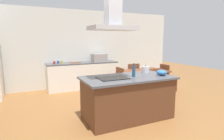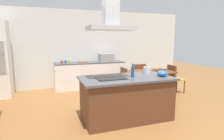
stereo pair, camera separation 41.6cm
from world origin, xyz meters
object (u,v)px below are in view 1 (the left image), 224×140
Objects in this scene: coffee_mug_blue at (58,62)px; cutting_board at (76,62)px; chair_facing_island at (157,83)px; range_hood at (113,17)px; chair_facing_back_wall at (132,75)px; mixing_bowl at (162,72)px; chair_at_right_end at (167,76)px; olive_oil_bottle at (134,71)px; cooktop at (113,78)px; countertop_microwave at (99,58)px; chair_at_left_end at (116,81)px; coffee_mug_yellow at (62,62)px; dining_table at (143,73)px; tea_kettle at (146,70)px; coffee_mug_red at (54,63)px.

coffee_mug_blue is 0.58m from cutting_board.
range_hood is at bearing -158.48° from chair_facing_island.
mixing_bowl is at bearing -104.25° from chair_facing_back_wall.
range_hood is at bearing -152.84° from chair_at_right_end.
chair_facing_back_wall is at bearing 59.62° from olive_oil_bottle.
mixing_bowl is at bearing -134.76° from chair_at_right_end.
coffee_mug_blue is (-0.60, 2.91, 0.04)m from cooktop.
countertop_microwave is 2.44m from chair_facing_island.
chair_at_left_end is (-0.37, 1.47, -0.45)m from mixing_bowl.
cutting_board reaches higher than chair_at_right_end.
range_hood reaches higher than chair_at_right_end.
chair_at_right_end is (1.74, -1.56, -0.53)m from countertop_microwave.
coffee_mug_yellow is at bearing 127.00° from chair_at_left_end.
chair_facing_island is (1.67, -2.28, -0.40)m from cutting_board.
coffee_mug_yellow is 2.37m from chair_facing_back_wall.
dining_table is 1.57× the size of chair_facing_back_wall.
coffee_mug_blue is 0.06× the size of dining_table.
dining_table is 0.93m from chair_at_left_end.
tea_kettle is 0.24× the size of chair_facing_back_wall.
chair_facing_back_wall is (1.67, -0.95, -0.40)m from cutting_board.
olive_oil_bottle is 3.13m from coffee_mug_red.
dining_table is at bearing -90.00° from chair_facing_back_wall.
tea_kettle is (0.95, 0.22, 0.07)m from cooktop.
coffee_mug_red is (-1.20, 2.88, -0.07)m from olive_oil_bottle.
countertop_microwave is (-0.29, 3.03, 0.08)m from mixing_bowl.
dining_table is 0.68m from chair_facing_back_wall.
coffee_mug_blue is at bearing 157.52° from chair_facing_back_wall.
countertop_microwave is 0.56× the size of range_hood.
coffee_mug_blue is 3.57m from chair_at_right_end.
coffee_mug_blue reaches higher than chair_at_left_end.
mixing_bowl is at bearing -58.64° from coffee_mug_red.
cooktop is 0.98m from tea_kettle.
mixing_bowl is at bearing -7.91° from cooktop.
olive_oil_bottle is 2.93m from countertop_microwave.
coffee_mug_blue is at bearing 153.24° from chair_at_right_end.
coffee_mug_red is 3.28m from chair_facing_island.
coffee_mug_red reaches higher than chair_facing_island.
mixing_bowl is (0.15, -0.38, -0.02)m from tea_kettle.
cutting_board is 0.38× the size of chair_at_right_end.
coffee_mug_yellow reaches higher than chair_at_right_end.
range_hood reaches higher than chair_at_left_end.
coffee_mug_yellow is (-1.43, 2.70, -0.03)m from tea_kettle.
range_hood reaches higher than coffee_mug_blue.
coffee_mug_yellow is 0.46m from cutting_board.
countertop_microwave is at bearing 0.73° from coffee_mug_red.
chair_facing_island is (1.65, 0.65, -0.40)m from cooktop.
chair_facing_island is (0.83, -2.23, -0.53)m from countertop_microwave.
chair_facing_back_wall is 1.13m from chair_at_right_end.
mixing_bowl is at bearing -84.60° from countertop_microwave.
chair_at_right_end is (3.04, -1.61, -0.44)m from coffee_mug_yellow.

